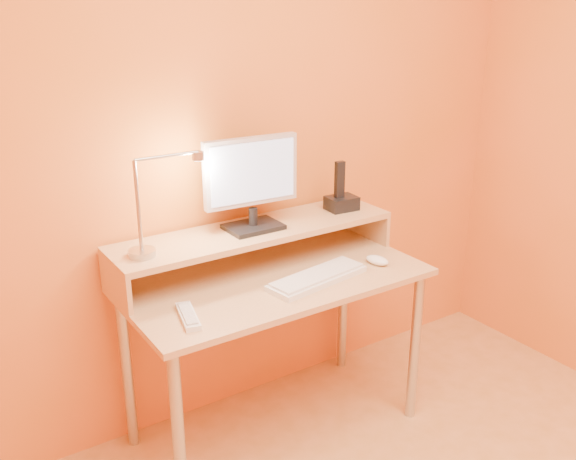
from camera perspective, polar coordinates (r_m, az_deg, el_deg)
wall_back at (r=2.60m, az=-5.06°, el=8.90°), size 3.00×0.04×2.50m
desk_leg_fl at (r=2.29m, az=-9.86°, el=-18.15°), size 0.04×0.04×0.69m
desk_leg_fr at (r=2.81m, az=11.40°, el=-10.34°), size 0.04×0.04×0.69m
desk_leg_bl at (r=2.67m, az=-14.34°, el=-12.28°), size 0.04×0.04×0.69m
desk_leg_br at (r=3.13m, az=4.99°, el=-6.62°), size 0.04×0.04×0.69m
desk_lower at (r=2.51m, az=-1.16°, el=-4.54°), size 1.20×0.60×0.02m
shelf_riser_left at (r=2.37m, az=-15.35°, el=-4.64°), size 0.02×0.30×0.14m
shelf_riser_right at (r=2.92m, az=7.09°, el=0.61°), size 0.02×0.30×0.14m
desk_shelf at (r=2.56m, az=-2.98°, el=-0.11°), size 1.20×0.30×0.02m
monitor_foot at (r=2.55m, az=-3.15°, el=0.30°), size 0.22×0.16×0.02m
monitor_neck at (r=2.54m, az=-3.17°, el=1.24°), size 0.04×0.04×0.07m
monitor_panel at (r=2.49m, az=-3.37°, el=5.33°), size 0.40×0.06×0.27m
monitor_back at (r=2.51m, az=-3.64°, el=5.44°), size 0.36×0.03×0.23m
monitor_screen at (r=2.48m, az=-3.15°, el=5.24°), size 0.36×0.03×0.23m
lamp_base at (r=2.34m, az=-13.06°, el=-2.04°), size 0.10×0.10×0.02m
lamp_post at (r=2.28m, az=-13.40°, el=2.11°), size 0.01×0.01×0.33m
lamp_arm at (r=2.27m, az=-10.90°, el=6.60°), size 0.24×0.01×0.01m
lamp_head at (r=2.32m, az=-8.14°, el=6.67°), size 0.04×0.04×0.03m
lamp_bulb at (r=2.33m, az=-8.12°, el=6.28°), size 0.03×0.03×0.00m
phone_dock at (r=2.79m, az=4.87°, el=2.43°), size 0.14×0.11×0.06m
phone_handset at (r=2.75m, az=4.69°, el=4.57°), size 0.04×0.03×0.16m
phone_led at (r=2.78m, az=6.25°, el=2.32°), size 0.01×0.00×0.04m
keyboard at (r=2.47m, az=2.67°, el=-4.39°), size 0.44×0.20×0.02m
mouse at (r=2.64m, az=8.08°, el=-2.72°), size 0.08×0.12×0.04m
remote_control at (r=2.21m, az=-9.03°, el=-7.70°), size 0.10×0.20×0.02m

